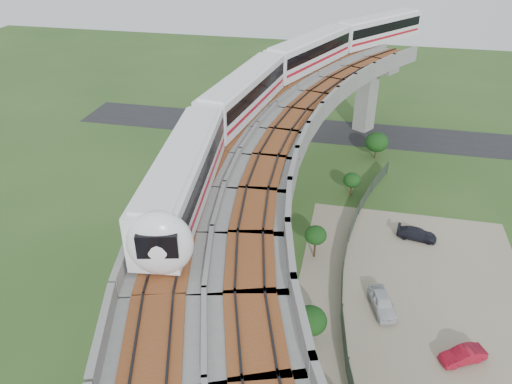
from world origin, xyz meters
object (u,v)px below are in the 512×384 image
car_red (463,355)px  car_dark (417,234)px  car_white (383,303)px  metro_train (297,75)px

car_red → car_dark: 14.17m
car_white → car_dark: car_white is taller
car_white → car_dark: 10.56m
metro_train → car_white: metro_train is taller
car_red → car_dark: bearing=160.2°
metro_train → car_dark: (12.65, -7.52, -11.75)m
car_dark → metro_train: bearing=67.6°
car_white → metro_train: bearing=102.2°
metro_train → car_dark: 18.84m
car_white → car_red: (5.28, -3.90, -0.12)m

